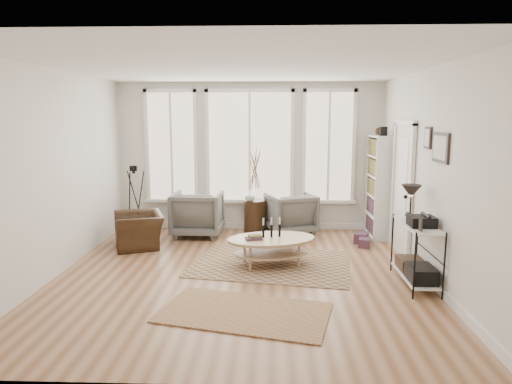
{
  "coord_description": "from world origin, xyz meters",
  "views": [
    {
      "loc": [
        0.44,
        -6.26,
        2.24
      ],
      "look_at": [
        0.2,
        0.6,
        1.1
      ],
      "focal_mm": 32.0,
      "sensor_mm": 36.0,
      "label": 1
    }
  ],
  "objects_px": {
    "armchair_right": "(290,213)",
    "accent_chair": "(139,230)",
    "bookcase": "(379,186)",
    "low_shelf": "(416,247)",
    "coffee_table": "(271,244)",
    "armchair_left": "(198,214)",
    "side_table": "(255,189)"
  },
  "relations": [
    {
      "from": "armchair_right",
      "to": "accent_chair",
      "type": "height_order",
      "value": "armchair_right"
    },
    {
      "from": "bookcase",
      "to": "armchair_right",
      "type": "height_order",
      "value": "bookcase"
    },
    {
      "from": "low_shelf",
      "to": "accent_chair",
      "type": "distance_m",
      "value": 4.55
    },
    {
      "from": "coffee_table",
      "to": "accent_chair",
      "type": "relative_size",
      "value": 1.68
    },
    {
      "from": "armchair_left",
      "to": "side_table",
      "type": "bearing_deg",
      "value": -162.36
    },
    {
      "from": "armchair_left",
      "to": "bookcase",
      "type": "bearing_deg",
      "value": -177.14
    },
    {
      "from": "coffee_table",
      "to": "armchair_left",
      "type": "relative_size",
      "value": 1.62
    },
    {
      "from": "bookcase",
      "to": "coffee_table",
      "type": "relative_size",
      "value": 1.36
    },
    {
      "from": "low_shelf",
      "to": "armchair_left",
      "type": "bearing_deg",
      "value": 143.94
    },
    {
      "from": "bookcase",
      "to": "armchair_right",
      "type": "relative_size",
      "value": 2.38
    },
    {
      "from": "side_table",
      "to": "accent_chair",
      "type": "xyz_separation_m",
      "value": [
        -1.97,
        -1.09,
        -0.56
      ]
    },
    {
      "from": "coffee_table",
      "to": "accent_chair",
      "type": "height_order",
      "value": "coffee_table"
    },
    {
      "from": "armchair_right",
      "to": "side_table",
      "type": "relative_size",
      "value": 0.49
    },
    {
      "from": "coffee_table",
      "to": "side_table",
      "type": "relative_size",
      "value": 0.86
    },
    {
      "from": "low_shelf",
      "to": "armchair_right",
      "type": "bearing_deg",
      "value": 120.54
    },
    {
      "from": "side_table",
      "to": "bookcase",
      "type": "bearing_deg",
      "value": -5.53
    },
    {
      "from": "armchair_right",
      "to": "side_table",
      "type": "xyz_separation_m",
      "value": [
        -0.69,
        0.08,
        0.46
      ]
    },
    {
      "from": "bookcase",
      "to": "low_shelf",
      "type": "distance_m",
      "value": 2.56
    },
    {
      "from": "bookcase",
      "to": "accent_chair",
      "type": "distance_m",
      "value": 4.43
    },
    {
      "from": "low_shelf",
      "to": "side_table",
      "type": "bearing_deg",
      "value": 129.57
    },
    {
      "from": "armchair_left",
      "to": "side_table",
      "type": "xyz_separation_m",
      "value": [
        1.07,
        0.31,
        0.43
      ]
    },
    {
      "from": "armchair_left",
      "to": "coffee_table",
      "type": "bearing_deg",
      "value": 130.65
    },
    {
      "from": "armchair_left",
      "to": "armchair_right",
      "type": "bearing_deg",
      "value": -170.99
    },
    {
      "from": "side_table",
      "to": "coffee_table",
      "type": "bearing_deg",
      "value": -80.95
    },
    {
      "from": "low_shelf",
      "to": "coffee_table",
      "type": "height_order",
      "value": "low_shelf"
    },
    {
      "from": "low_shelf",
      "to": "accent_chair",
      "type": "bearing_deg",
      "value": 158.71
    },
    {
      "from": "low_shelf",
      "to": "side_table",
      "type": "relative_size",
      "value": 0.74
    },
    {
      "from": "bookcase",
      "to": "accent_chair",
      "type": "bearing_deg",
      "value": -168.54
    },
    {
      "from": "side_table",
      "to": "accent_chair",
      "type": "relative_size",
      "value": 1.96
    },
    {
      "from": "coffee_table",
      "to": "side_table",
      "type": "distance_m",
      "value": 2.11
    },
    {
      "from": "low_shelf",
      "to": "bookcase",
      "type": "bearing_deg",
      "value": 88.72
    },
    {
      "from": "bookcase",
      "to": "low_shelf",
      "type": "bearing_deg",
      "value": -91.28
    }
  ]
}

